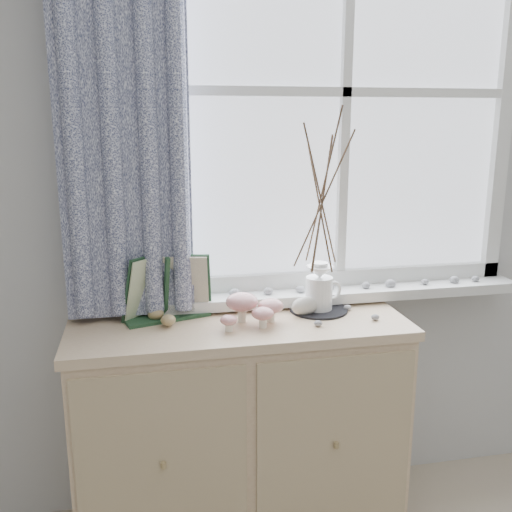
# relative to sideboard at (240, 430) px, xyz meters

# --- Properties ---
(sideboard) EXTENTS (1.20, 0.45, 0.85)m
(sideboard) POSITION_rel_sideboard_xyz_m (0.00, 0.00, 0.00)
(sideboard) COLOR beige
(sideboard) RESTS_ON ground
(botanical_book) EXTENTS (0.37, 0.22, 0.24)m
(botanical_book) POSITION_rel_sideboard_xyz_m (-0.25, 0.06, 0.55)
(botanical_book) COLOR #1F4126
(botanical_book) RESTS_ON sideboard
(toadstool_cluster) EXTENTS (0.24, 0.17, 0.11)m
(toadstool_cluster) POSITION_rel_sideboard_xyz_m (0.04, -0.02, 0.49)
(toadstool_cluster) COLOR white
(toadstool_cluster) RESTS_ON sideboard
(wooden_eggs) EXTENTS (0.09, 0.11, 0.06)m
(wooden_eggs) POSITION_rel_sideboard_xyz_m (-0.27, 0.04, 0.45)
(wooden_eggs) COLOR tan
(wooden_eggs) RESTS_ON sideboard
(songbird_figurine) EXTENTS (0.16, 0.10, 0.08)m
(songbird_figurine) POSITION_rel_sideboard_xyz_m (0.25, 0.03, 0.46)
(songbird_figurine) COLOR beige
(songbird_figurine) RESTS_ON sideboard
(crocheted_doily) EXTENTS (0.22, 0.22, 0.01)m
(crocheted_doily) POSITION_rel_sideboard_xyz_m (0.31, 0.07, 0.43)
(crocheted_doily) COLOR black
(crocheted_doily) RESTS_ON sideboard
(twig_pitcher) EXTENTS (0.35, 0.35, 0.76)m
(twig_pitcher) POSITION_rel_sideboard_xyz_m (0.31, 0.07, 0.86)
(twig_pitcher) COLOR white
(twig_pitcher) RESTS_ON crocheted_doily
(sideboard_pebbles) EXTENTS (0.33, 0.23, 0.02)m
(sideboard_pebbles) POSITION_rel_sideboard_xyz_m (0.33, 0.01, 0.43)
(sideboard_pebbles) COLOR #98989B
(sideboard_pebbles) RESTS_ON sideboard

